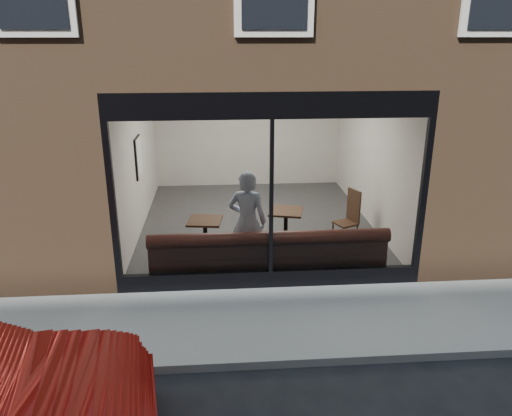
{
  "coord_description": "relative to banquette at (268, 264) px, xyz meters",
  "views": [
    {
      "loc": [
        -0.8,
        -5.32,
        4.0
      ],
      "look_at": [
        -0.21,
        2.4,
        1.28
      ],
      "focal_mm": 35.0,
      "sensor_mm": 36.0,
      "label": 1
    }
  ],
  "objects": [
    {
      "name": "cafe_table_right",
      "position": [
        0.47,
        1.25,
        0.52
      ],
      "size": [
        0.76,
        0.76,
        0.04
      ],
      "primitive_type": "cube",
      "rotation": [
        0.0,
        0.0,
        -0.24
      ],
      "color": "#301F13",
      "rests_on": "cafe_floor"
    },
    {
      "name": "cafe_wall_right",
      "position": [
        2.49,
        2.55,
        1.37
      ],
      "size": [
        0.0,
        6.0,
        6.0
      ],
      "primitive_type": "plane",
      "rotation": [
        1.57,
        0.0,
        -1.57
      ],
      "color": "silver",
      "rests_on": "ground"
    },
    {
      "name": "storefront_header",
      "position": [
        0.0,
        -0.4,
        2.77
      ],
      "size": [
        5.0,
        0.1,
        0.4
      ],
      "primitive_type": "cube",
      "color": "black",
      "rests_on": "host_building_upper"
    },
    {
      "name": "banquette",
      "position": [
        0.0,
        0.0,
        0.0
      ],
      "size": [
        4.0,
        0.55,
        0.45
      ],
      "primitive_type": "cube",
      "color": "#341713",
      "rests_on": "cafe_floor"
    },
    {
      "name": "cafe_wall_back",
      "position": [
        0.0,
        5.54,
        1.37
      ],
      "size": [
        5.0,
        0.0,
        5.0
      ],
      "primitive_type": "plane",
      "rotation": [
        1.57,
        0.0,
        0.0
      ],
      "color": "silver",
      "rests_on": "ground"
    },
    {
      "name": "host_building_pier_left",
      "position": [
        -3.75,
        5.55,
        1.38
      ],
      "size": [
        2.5,
        12.0,
        3.2
      ],
      "primitive_type": "cube",
      "color": "brown",
      "rests_on": "ground"
    },
    {
      "name": "wall_poster",
      "position": [
        -2.45,
        2.45,
        1.35
      ],
      "size": [
        0.02,
        0.59,
        0.79
      ],
      "primitive_type": "cube",
      "color": "white",
      "rests_on": "cafe_wall_left"
    },
    {
      "name": "person",
      "position": [
        -0.34,
        0.3,
        0.69
      ],
      "size": [
        0.75,
        0.59,
        1.82
      ],
      "primitive_type": "imported",
      "rotation": [
        0.0,
        0.0,
        2.89
      ],
      "color": "#A1B6D5",
      "rests_on": "cafe_floor"
    },
    {
      "name": "storefront_glass",
      "position": [
        0.0,
        -0.43,
        1.33
      ],
      "size": [
        4.8,
        0.0,
        4.8
      ],
      "primitive_type": "plane",
      "rotation": [
        1.57,
        0.0,
        0.0
      ],
      "color": "white",
      "rests_on": "storefront_kick"
    },
    {
      "name": "cafe_floor",
      "position": [
        0.0,
        2.55,
        -0.21
      ],
      "size": [
        6.0,
        6.0,
        0.0
      ],
      "primitive_type": "plane",
      "color": "#2D2D30",
      "rests_on": "ground"
    },
    {
      "name": "ground",
      "position": [
        0.0,
        -2.45,
        -0.23
      ],
      "size": [
        120.0,
        120.0,
        0.0
      ],
      "primitive_type": "plane",
      "color": "black",
      "rests_on": "ground"
    },
    {
      "name": "sidewalk_near",
      "position": [
        0.0,
        -1.45,
        -0.22
      ],
      "size": [
        40.0,
        2.0,
        0.01
      ],
      "primitive_type": "cube",
      "color": "gray",
      "rests_on": "ground"
    },
    {
      "name": "host_building_backfill",
      "position": [
        0.0,
        8.55,
        1.38
      ],
      "size": [
        5.0,
        6.0,
        3.2
      ],
      "primitive_type": "cube",
      "color": "brown",
      "rests_on": "ground"
    },
    {
      "name": "host_building_pier_right",
      "position": [
        3.75,
        5.55,
        1.38
      ],
      "size": [
        2.5,
        12.0,
        3.2
      ],
      "primitive_type": "cube",
      "color": "brown",
      "rests_on": "ground"
    },
    {
      "name": "cafe_chair_right",
      "position": [
        1.81,
        1.79,
        0.01
      ],
      "size": [
        0.53,
        0.53,
        0.04
      ],
      "primitive_type": "cube",
      "rotation": [
        0.0,
        0.0,
        3.55
      ],
      "color": "#301F13",
      "rests_on": "cafe_floor"
    },
    {
      "name": "cafe_wall_left",
      "position": [
        -2.49,
        2.55,
        1.37
      ],
      "size": [
        0.0,
        6.0,
        6.0
      ],
      "primitive_type": "plane",
      "rotation": [
        1.57,
        0.0,
        1.57
      ],
      "color": "silver",
      "rests_on": "ground"
    },
    {
      "name": "cafe_table_left",
      "position": [
        -1.09,
        0.85,
        0.52
      ],
      "size": [
        0.68,
        0.68,
        0.04
      ],
      "primitive_type": "cube",
      "rotation": [
        0.0,
        0.0,
        -0.13
      ],
      "color": "#301F13",
      "rests_on": "cafe_floor"
    },
    {
      "name": "cafe_ceiling",
      "position": [
        0.0,
        2.55,
        2.97
      ],
      "size": [
        6.0,
        6.0,
        0.0
      ],
      "primitive_type": "plane",
      "rotation": [
        3.14,
        0.0,
        0.0
      ],
      "color": "white",
      "rests_on": "host_building_upper"
    },
    {
      "name": "kerb_near",
      "position": [
        0.0,
        -2.5,
        -0.17
      ],
      "size": [
        40.0,
        0.1,
        0.12
      ],
      "primitive_type": "cube",
      "color": "gray",
      "rests_on": "ground"
    },
    {
      "name": "storefront_mullion",
      "position": [
        0.0,
        -0.4,
        1.32
      ],
      "size": [
        0.06,
        0.1,
        2.5
      ],
      "primitive_type": "cube",
      "color": "black",
      "rests_on": "storefront_kick"
    },
    {
      "name": "storefront_kick",
      "position": [
        0.0,
        -0.4,
        -0.08
      ],
      "size": [
        5.0,
        0.1,
        0.3
      ],
      "primitive_type": "cube",
      "color": "black",
      "rests_on": "ground"
    }
  ]
}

